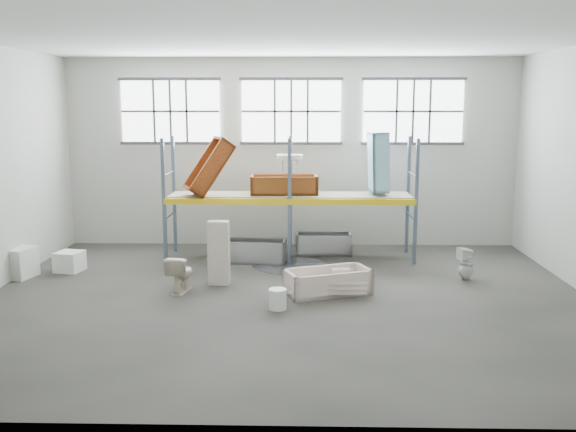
{
  "coord_description": "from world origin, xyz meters",
  "views": [
    {
      "loc": [
        0.34,
        -12.01,
        3.77
      ],
      "look_at": [
        0.0,
        1.5,
        1.4
      ],
      "focal_mm": 39.61,
      "sensor_mm": 36.0,
      "label": 1
    }
  ],
  "objects_px": {
    "toilet_beige": "(181,273)",
    "steel_tub_left": "(255,251)",
    "steel_tub_right": "(323,244)",
    "rust_tub_flat": "(284,185)",
    "bucket": "(278,299)",
    "toilet_white": "(466,263)",
    "bathtub_beige": "(328,281)",
    "carton_near": "(15,262)",
    "blue_tub_upright": "(378,162)",
    "cistern_tall": "(219,253)"
  },
  "relations": [
    {
      "from": "cistern_tall",
      "to": "blue_tub_upright",
      "type": "relative_size",
      "value": 0.94
    },
    {
      "from": "steel_tub_right",
      "to": "bucket",
      "type": "distance_m",
      "value": 4.65
    },
    {
      "from": "blue_tub_upright",
      "to": "cistern_tall",
      "type": "bearing_deg",
      "value": -146.08
    },
    {
      "from": "toilet_white",
      "to": "bucket",
      "type": "relative_size",
      "value": 1.86
    },
    {
      "from": "toilet_beige",
      "to": "cistern_tall",
      "type": "relative_size",
      "value": 0.56
    },
    {
      "from": "bathtub_beige",
      "to": "steel_tub_right",
      "type": "bearing_deg",
      "value": 68.67
    },
    {
      "from": "toilet_beige",
      "to": "cistern_tall",
      "type": "distance_m",
      "value": 0.96
    },
    {
      "from": "toilet_white",
      "to": "steel_tub_right",
      "type": "xyz_separation_m",
      "value": [
        -3.04,
        2.39,
        -0.1
      ]
    },
    {
      "from": "bathtub_beige",
      "to": "carton_near",
      "type": "xyz_separation_m",
      "value": [
        -6.88,
        1.08,
        0.09
      ]
    },
    {
      "from": "steel_tub_left",
      "to": "bucket",
      "type": "relative_size",
      "value": 3.82
    },
    {
      "from": "bathtub_beige",
      "to": "rust_tub_flat",
      "type": "distance_m",
      "value": 3.64
    },
    {
      "from": "toilet_beige",
      "to": "steel_tub_left",
      "type": "bearing_deg",
      "value": -108.1
    },
    {
      "from": "steel_tub_left",
      "to": "blue_tub_upright",
      "type": "relative_size",
      "value": 1.02
    },
    {
      "from": "cistern_tall",
      "to": "toilet_beige",
      "type": "bearing_deg",
      "value": -138.93
    },
    {
      "from": "cistern_tall",
      "to": "steel_tub_left",
      "type": "bearing_deg",
      "value": 74.76
    },
    {
      "from": "bathtub_beige",
      "to": "toilet_beige",
      "type": "bearing_deg",
      "value": 157.97
    },
    {
      "from": "bathtub_beige",
      "to": "bucket",
      "type": "height_order",
      "value": "bathtub_beige"
    },
    {
      "from": "toilet_white",
      "to": "bathtub_beige",
      "type": "bearing_deg",
      "value": -85.94
    },
    {
      "from": "toilet_beige",
      "to": "blue_tub_upright",
      "type": "height_order",
      "value": "blue_tub_upright"
    },
    {
      "from": "cistern_tall",
      "to": "carton_near",
      "type": "distance_m",
      "value": 4.63
    },
    {
      "from": "steel_tub_right",
      "to": "toilet_white",
      "type": "bearing_deg",
      "value": -38.13
    },
    {
      "from": "bathtub_beige",
      "to": "toilet_beige",
      "type": "relative_size",
      "value": 2.21
    },
    {
      "from": "cistern_tall",
      "to": "steel_tub_right",
      "type": "xyz_separation_m",
      "value": [
        2.3,
        2.88,
        -0.42
      ]
    },
    {
      "from": "toilet_beige",
      "to": "bucket",
      "type": "xyz_separation_m",
      "value": [
        2.03,
        -1.09,
        -0.19
      ]
    },
    {
      "from": "cistern_tall",
      "to": "rust_tub_flat",
      "type": "xyz_separation_m",
      "value": [
        1.31,
        2.51,
        1.14
      ]
    },
    {
      "from": "toilet_white",
      "to": "steel_tub_left",
      "type": "relative_size",
      "value": 0.49
    },
    {
      "from": "toilet_beige",
      "to": "steel_tub_right",
      "type": "bearing_deg",
      "value": -121.47
    },
    {
      "from": "steel_tub_right",
      "to": "bucket",
      "type": "xyz_separation_m",
      "value": [
        -0.99,
        -4.54,
        -0.07
      ]
    },
    {
      "from": "steel_tub_right",
      "to": "rust_tub_flat",
      "type": "relative_size",
      "value": 0.86
    },
    {
      "from": "blue_tub_upright",
      "to": "carton_near",
      "type": "distance_m",
      "value": 8.68
    },
    {
      "from": "blue_tub_upright",
      "to": "steel_tub_left",
      "type": "bearing_deg",
      "value": -171.36
    },
    {
      "from": "toilet_beige",
      "to": "bucket",
      "type": "relative_size",
      "value": 1.96
    },
    {
      "from": "toilet_white",
      "to": "blue_tub_upright",
      "type": "xyz_separation_m",
      "value": [
        -1.74,
        1.93,
        2.03
      ]
    },
    {
      "from": "bathtub_beige",
      "to": "blue_tub_upright",
      "type": "bearing_deg",
      "value": 45.53
    },
    {
      "from": "bathtub_beige",
      "to": "bucket",
      "type": "distance_m",
      "value": 1.42
    },
    {
      "from": "toilet_beige",
      "to": "toilet_white",
      "type": "relative_size",
      "value": 1.05
    },
    {
      "from": "toilet_beige",
      "to": "steel_tub_right",
      "type": "distance_m",
      "value": 4.59
    },
    {
      "from": "toilet_beige",
      "to": "steel_tub_right",
      "type": "height_order",
      "value": "toilet_beige"
    },
    {
      "from": "steel_tub_left",
      "to": "carton_near",
      "type": "xyz_separation_m",
      "value": [
        -5.22,
        -1.52,
        0.06
      ]
    },
    {
      "from": "rust_tub_flat",
      "to": "carton_near",
      "type": "distance_m",
      "value": 6.42
    },
    {
      "from": "toilet_white",
      "to": "carton_near",
      "type": "relative_size",
      "value": 0.93
    },
    {
      "from": "bathtub_beige",
      "to": "steel_tub_left",
      "type": "distance_m",
      "value": 3.08
    },
    {
      "from": "steel_tub_left",
      "to": "bathtub_beige",
      "type": "bearing_deg",
      "value": -57.4
    },
    {
      "from": "steel_tub_left",
      "to": "blue_tub_upright",
      "type": "bearing_deg",
      "value": 8.64
    },
    {
      "from": "bathtub_beige",
      "to": "carton_near",
      "type": "bearing_deg",
      "value": 150.08
    },
    {
      "from": "steel_tub_right",
      "to": "carton_near",
      "type": "bearing_deg",
      "value": -160.59
    },
    {
      "from": "bathtub_beige",
      "to": "steel_tub_left",
      "type": "xyz_separation_m",
      "value": [
        -1.66,
        2.6,
        0.02
      ]
    },
    {
      "from": "toilet_white",
      "to": "rust_tub_flat",
      "type": "distance_m",
      "value": 4.75
    },
    {
      "from": "toilet_beige",
      "to": "carton_near",
      "type": "bearing_deg",
      "value": -5.12
    },
    {
      "from": "toilet_beige",
      "to": "steel_tub_left",
      "type": "height_order",
      "value": "toilet_beige"
    }
  ]
}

